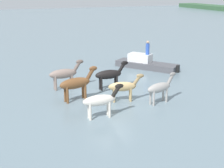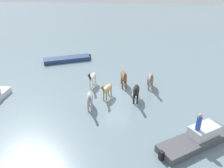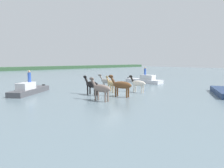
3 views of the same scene
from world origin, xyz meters
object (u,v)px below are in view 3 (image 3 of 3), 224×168
at_px(horse_rear_stallion, 101,88).
at_px(horse_mid_herd, 111,83).
at_px(boat_tender_starboard, 29,91).
at_px(person_watcher_seated, 145,71).
at_px(horse_gray_outer, 121,85).
at_px(person_spotter_bow, 29,77).
at_px(horse_lead, 107,81).
at_px(boat_launch_far, 144,81).
at_px(horse_pinto_flank, 138,83).
at_px(horse_dun_straggler, 92,85).
at_px(boat_dinghy_port, 224,93).

bearing_deg(horse_rear_stallion, horse_mid_herd, -58.47).
relative_size(boat_tender_starboard, person_watcher_seated, 4.39).
xyz_separation_m(horse_rear_stallion, person_watcher_seated, (13.97, 5.86, 0.71)).
relative_size(horse_gray_outer, person_spotter_bow, 2.21).
relative_size(horse_lead, boat_tender_starboard, 0.44).
bearing_deg(boat_launch_far, horse_lead, -84.97).
bearing_deg(horse_rear_stallion, person_watcher_seated, -71.52).
relative_size(horse_pinto_flank, horse_dun_straggler, 0.96).
bearing_deg(person_watcher_seated, horse_dun_straggler, -166.76).
relative_size(boat_tender_starboard, boat_dinghy_port, 0.86).
bearing_deg(horse_mid_herd, horse_dun_straggler, 101.63).
xyz_separation_m(horse_pinto_flank, horse_lead, (-0.78, 4.09, -0.01)).
xyz_separation_m(boat_tender_starboard, boat_launch_far, (16.87, -2.04, 0.01)).
xyz_separation_m(horse_mid_herd, horse_dun_straggler, (-2.60, 0.10, 0.09)).
relative_size(horse_pinto_flank, person_watcher_seated, 1.94).
height_order(horse_pinto_flank, boat_dinghy_port, horse_pinto_flank).
relative_size(boat_tender_starboard, boat_launch_far, 0.84).
height_order(horse_mid_herd, person_watcher_seated, person_watcher_seated).
height_order(horse_dun_straggler, person_spotter_bow, person_spotter_bow).
bearing_deg(boat_tender_starboard, horse_gray_outer, 88.62).
bearing_deg(boat_dinghy_port, horse_dun_straggler, 107.93).
xyz_separation_m(horse_gray_outer, horse_pinto_flank, (3.10, 0.46, -0.13)).
height_order(horse_pinto_flank, horse_rear_stallion, horse_rear_stallion).
relative_size(horse_lead, person_watcher_seated, 1.93).
height_order(boat_tender_starboard, boat_launch_far, boat_launch_far).
relative_size(boat_dinghy_port, person_watcher_seated, 5.08).
bearing_deg(horse_mid_herd, boat_launch_far, -58.95).
bearing_deg(boat_dinghy_port, horse_rear_stallion, 121.41).
height_order(horse_gray_outer, horse_dun_straggler, horse_gray_outer).
xyz_separation_m(horse_dun_straggler, boat_launch_far, (12.61, 2.99, -0.70)).
height_order(horse_lead, person_spotter_bow, person_spotter_bow).
bearing_deg(horse_pinto_flank, horse_gray_outer, 99.62).
bearing_deg(boat_launch_far, boat_tender_starboard, -99.38).
xyz_separation_m(horse_lead, boat_tender_starboard, (-7.97, 3.21, -0.65)).
bearing_deg(boat_tender_starboard, horse_rear_stallion, 73.62).
relative_size(horse_pinto_flank, boat_tender_starboard, 0.44).
relative_size(boat_dinghy_port, person_spotter_bow, 5.08).
bearing_deg(horse_lead, horse_dun_straggler, 101.55).
bearing_deg(horse_gray_outer, boat_tender_starboard, 24.74).
relative_size(horse_mid_herd, horse_dun_straggler, 0.92).
distance_m(horse_pinto_flank, boat_tender_starboard, 11.41).
bearing_deg(boat_tender_starboard, horse_pinto_flank, 102.72).
height_order(horse_mid_herd, horse_lead, horse_lead).
relative_size(horse_dun_straggler, person_watcher_seated, 2.02).
distance_m(horse_pinto_flank, horse_rear_stallion, 5.74).
bearing_deg(horse_mid_herd, horse_lead, -16.08).
distance_m(boat_launch_far, boat_dinghy_port, 12.49).
distance_m(horse_gray_outer, boat_tender_starboard, 9.63).
distance_m(boat_tender_starboard, person_watcher_seated, 17.19).
bearing_deg(boat_tender_starboard, horse_lead, 120.60).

